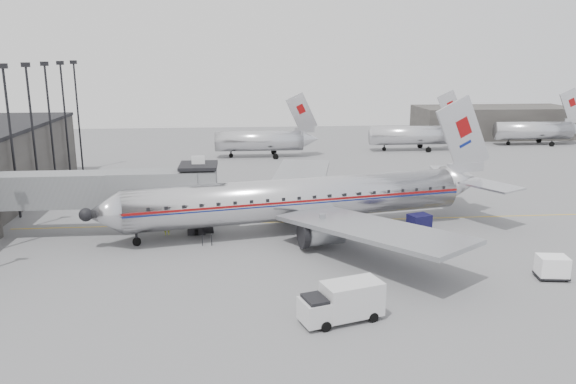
% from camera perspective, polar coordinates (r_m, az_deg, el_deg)
% --- Properties ---
extents(ground, '(160.00, 160.00, 0.00)m').
position_cam_1_polar(ground, '(49.80, 1.31, -5.04)').
color(ground, slate).
rests_on(ground, ground).
extents(hangar, '(30.00, 12.00, 6.00)m').
position_cam_1_polar(hangar, '(118.80, 20.11, 6.70)').
color(hangar, '#353230').
rests_on(hangar, ground).
extents(apron_line, '(60.00, 0.15, 0.01)m').
position_cam_1_polar(apron_line, '(55.84, 3.68, -2.94)').
color(apron_line, gold).
rests_on(apron_line, ground).
extents(jet_bridge, '(21.00, 6.20, 7.10)m').
position_cam_1_polar(jet_bridge, '(53.09, -17.31, 0.22)').
color(jet_bridge, '#595B5D').
rests_on(jet_bridge, ground).
extents(floodlight_masts, '(0.90, 42.25, 15.25)m').
position_cam_1_polar(floodlight_masts, '(64.24, -25.40, 5.60)').
color(floodlight_masts, black).
rests_on(floodlight_masts, ground).
extents(distant_aircraft_near, '(16.39, 3.20, 10.26)m').
position_cam_1_polar(distant_aircraft_near, '(89.88, -2.83, 5.29)').
color(distant_aircraft_near, silver).
rests_on(distant_aircraft_near, ground).
extents(distant_aircraft_mid, '(16.39, 3.20, 10.26)m').
position_cam_1_polar(distant_aircraft_mid, '(98.31, 12.47, 5.73)').
color(distant_aircraft_mid, silver).
rests_on(distant_aircraft_mid, ground).
extents(distant_aircraft_far, '(16.39, 3.20, 10.26)m').
position_cam_1_polar(distant_aircraft_far, '(111.44, 23.75, 5.81)').
color(distant_aircraft_far, silver).
rests_on(distant_aircraft_far, ground).
extents(airliner, '(38.63, 35.45, 12.34)m').
position_cam_1_polar(airliner, '(51.99, 1.77, -0.65)').
color(airliner, silver).
rests_on(airliner, ground).
extents(service_van, '(5.53, 3.41, 2.43)m').
position_cam_1_polar(service_van, '(35.43, 5.53, -11.00)').
color(service_van, silver).
rests_on(service_van, ground).
extents(baggage_cart_navy, '(2.44, 2.15, 1.60)m').
position_cam_1_polar(baggage_cart_navy, '(53.80, 13.18, -3.01)').
color(baggage_cart_navy, black).
rests_on(baggage_cart_navy, ground).
extents(baggage_cart_white, '(2.41, 1.97, 1.72)m').
position_cam_1_polar(baggage_cart_white, '(45.92, 25.26, -6.88)').
color(baggage_cart_white, white).
rests_on(baggage_cart_white, ground).
extents(ramp_worker, '(0.70, 0.53, 1.71)m').
position_cam_1_polar(ramp_worker, '(52.52, -12.21, -3.36)').
color(ramp_worker, '#B1C317').
rests_on(ramp_worker, ground).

